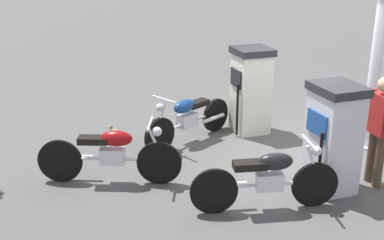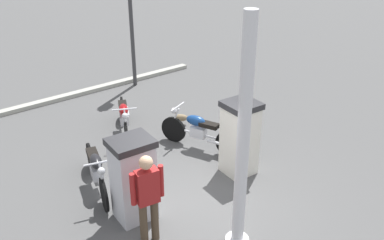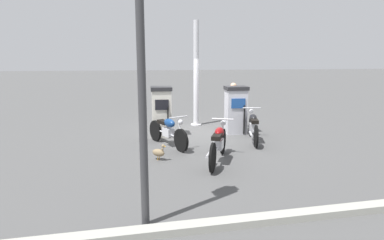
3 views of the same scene
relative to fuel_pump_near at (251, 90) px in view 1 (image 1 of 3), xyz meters
The scene contains 9 objects.
ground_plane 1.50m from the fuel_pump_near, 98.43° to the left, with size 120.00×120.00×0.00m, color #4C4C4C.
fuel_pump_near is the anchor object (origin of this frame).
fuel_pump_far 2.48m from the fuel_pump_near, 90.00° to the left, with size 0.68×0.75×1.58m.
motorcycle_near_pump 1.33m from the fuel_pump_near, ahead, with size 1.92×0.98×0.95m.
motorcycle_far_pump 2.93m from the fuel_pump_near, 66.81° to the left, with size 1.99×0.75×0.96m.
motorcycle_extra 3.14m from the fuel_pump_near, 21.31° to the left, with size 1.99×0.99×0.97m.
attendant_person 2.70m from the fuel_pump_near, 105.19° to the left, with size 0.25×0.58×1.65m.
wandering_duck 2.63m from the fuel_pump_near, ahead, with size 0.35×0.38×0.42m.
canopy_support_pole 2.35m from the fuel_pump_near, 137.74° to the left, with size 0.40×0.40×3.85m.
Camera 1 is at (4.44, 6.54, 3.45)m, focal length 46.23 mm.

